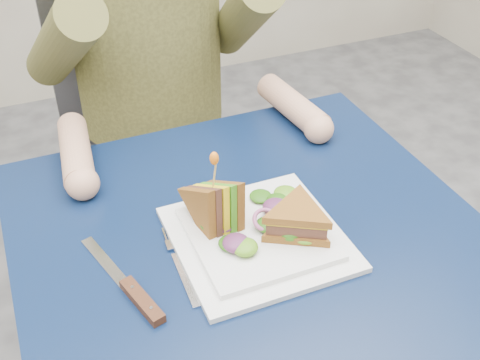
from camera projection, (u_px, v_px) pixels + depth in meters
name	position (u px, v px, depth m)	size (l,w,h in m)	color
table	(256.00, 274.00, 1.01)	(0.75, 0.75, 0.73)	black
chair	(147.00, 126.00, 1.60)	(0.42, 0.40, 0.93)	#47474C
diner	(146.00, 3.00, 1.29)	(0.54, 0.59, 0.74)	#4F4E24
plate	(258.00, 237.00, 0.95)	(0.26, 0.26, 0.02)	white
sandwich_flat	(297.00, 220.00, 0.93)	(0.17, 0.17, 0.05)	brown
sandwich_upright	(216.00, 206.00, 0.94)	(0.08, 0.14, 0.14)	brown
fork	(181.00, 266.00, 0.91)	(0.03, 0.18, 0.01)	silver
knife	(135.00, 293.00, 0.86)	(0.08, 0.22, 0.02)	silver
toothpick	(215.00, 174.00, 0.91)	(0.00, 0.00, 0.06)	tan
toothpick_frill	(214.00, 158.00, 0.89)	(0.01, 0.01, 0.02)	orange
lettuce_spill	(258.00, 222.00, 0.95)	(0.15, 0.13, 0.02)	#337A14
onion_ring	(266.00, 220.00, 0.95)	(0.04, 0.04, 0.01)	#9E4C7A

